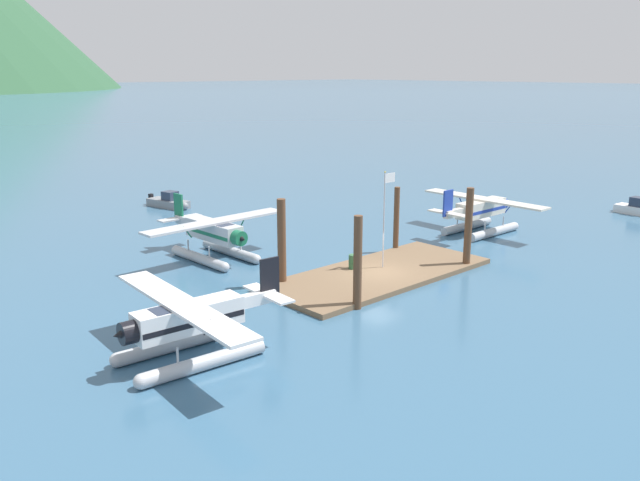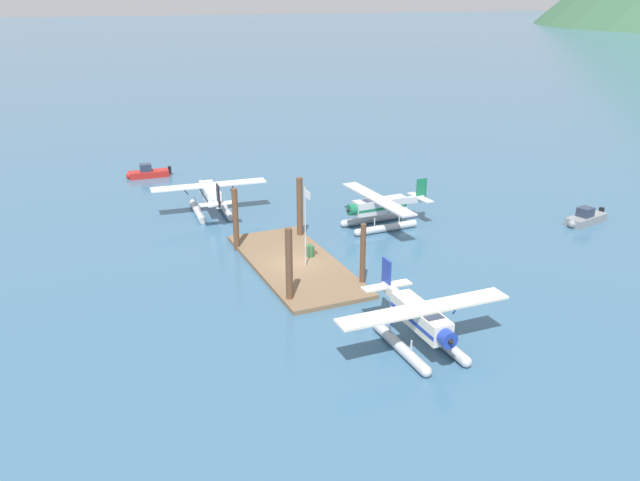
{
  "view_description": "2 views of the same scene",
  "coord_description": "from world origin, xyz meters",
  "views": [
    {
      "loc": [
        -28.27,
        -25.48,
        12.16
      ],
      "look_at": [
        -2.33,
        2.68,
        2.15
      ],
      "focal_mm": 36.75,
      "sensor_mm": 36.0,
      "label": 1
    },
    {
      "loc": [
        41.56,
        -16.15,
        18.91
      ],
      "look_at": [
        -1.23,
        2.55,
        1.22
      ],
      "focal_mm": 36.66,
      "sensor_mm": 36.0,
      "label": 2
    }
  ],
  "objects": [
    {
      "name": "fuel_drum",
      "position": [
        -0.64,
        1.49,
        0.74
      ],
      "size": [
        0.62,
        0.62,
        0.88
      ],
      "color": "#33663D",
      "rests_on": "dock_platform"
    },
    {
      "name": "piling_near_right",
      "position": [
        5.46,
        -2.54,
        2.56
      ],
      "size": [
        0.46,
        0.46,
        5.13
      ],
      "primitive_type": "cylinder",
      "color": "brown",
      "rests_on": "ground"
    },
    {
      "name": "piling_far_right",
      "position": [
        5.04,
        2.99,
        2.26
      ],
      "size": [
        0.38,
        0.38,
        4.51
      ],
      "primitive_type": "cylinder",
      "color": "brown",
      "rests_on": "ground"
    },
    {
      "name": "flagpole",
      "position": [
        1.04,
        0.46,
        4.03
      ],
      "size": [
        0.95,
        0.1,
        5.99
      ],
      "color": "silver",
      "rests_on": "dock_platform"
    },
    {
      "name": "piling_near_left",
      "position": [
        -4.91,
        -2.99,
        2.5
      ],
      "size": [
        0.45,
        0.45,
        5.01
      ],
      "primitive_type": "cylinder",
      "color": "brown",
      "rests_on": "ground"
    },
    {
      "name": "seaplane_white_port_aft",
      "position": [
        -14.72,
        -2.49,
        1.58
      ],
      "size": [
        7.97,
        10.48,
        3.84
      ],
      "color": "#B7BABF",
      "rests_on": "ground"
    },
    {
      "name": "piling_far_left",
      "position": [
        -5.41,
        2.57,
        2.57
      ],
      "size": [
        0.5,
        0.5,
        5.14
      ],
      "primitive_type": "cylinder",
      "color": "brown",
      "rests_on": "ground"
    },
    {
      "name": "dock_platform",
      "position": [
        0.0,
        0.0,
        0.15
      ],
      "size": [
        14.83,
        6.07,
        0.3
      ],
      "primitive_type": "cube",
      "color": "brown",
      "rests_on": "ground"
    },
    {
      "name": "boat_grey_open_north",
      "position": [
        1.26,
        26.87,
        0.49
      ],
      "size": [
        2.39,
        4.82,
        1.5
      ],
      "color": "gray",
      "rests_on": "ground"
    },
    {
      "name": "seaplane_silver_bow_left",
      "position": [
        -5.18,
        9.84,
        1.58
      ],
      "size": [
        10.43,
        7.98,
        3.84
      ],
      "color": "#B7BABF",
      "rests_on": "ground"
    },
    {
      "name": "seaplane_cream_stbd_fwd",
      "position": [
        13.9,
        2.12,
        1.58
      ],
      "size": [
        7.98,
        10.42,
        3.84
      ],
      "color": "#B7BABF",
      "rests_on": "ground"
    },
    {
      "name": "boat_red_open_sw",
      "position": [
        -29.84,
        -5.65,
        0.49
      ],
      "size": [
        1.7,
        4.89,
        1.5
      ],
      "color": "#B2231E",
      "rests_on": "ground"
    },
    {
      "name": "ground_plane",
      "position": [
        0.0,
        0.0,
        0.0
      ],
      "size": [
        1200.0,
        1200.0,
        0.0
      ],
      "primitive_type": "plane",
      "color": "#38607F"
    }
  ]
}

